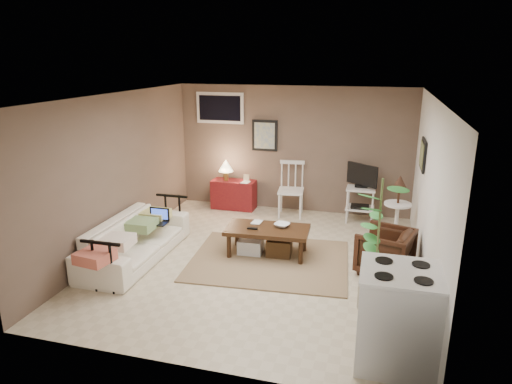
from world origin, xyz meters
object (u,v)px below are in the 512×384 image
(armchair, at_px, (385,249))
(stove, at_px, (398,317))
(tv_stand, at_px, (361,192))
(coffee_table, at_px, (267,239))
(red_console, at_px, (233,192))
(potted_plant, at_px, (378,241))
(spindle_chair, at_px, (291,191))
(sofa, at_px, (135,233))
(side_table, at_px, (398,202))

(armchair, relative_size, stove, 0.70)
(tv_stand, xyz_separation_m, armchair, (0.44, -2.02, -0.22))
(coffee_table, distance_m, red_console, 2.33)
(tv_stand, bearing_deg, armchair, -77.66)
(potted_plant, bearing_deg, coffee_table, 144.18)
(spindle_chair, distance_m, armchair, 2.66)
(sofa, bearing_deg, coffee_table, -71.25)
(red_console, xyz_separation_m, tv_stand, (2.47, -0.12, 0.23))
(armchair, xyz_separation_m, potted_plant, (-0.12, -1.03, 0.53))
(tv_stand, bearing_deg, coffee_table, -124.12)
(red_console, xyz_separation_m, spindle_chair, (1.18, -0.11, 0.14))
(spindle_chair, relative_size, side_table, 0.90)
(red_console, relative_size, potted_plant, 0.60)
(red_console, bearing_deg, coffee_table, -59.42)
(red_console, distance_m, potted_plant, 4.25)
(sofa, distance_m, spindle_chair, 3.13)
(coffee_table, distance_m, stove, 2.82)
(red_console, bearing_deg, stove, -53.87)
(red_console, distance_m, stove, 5.13)
(side_table, height_order, stove, side_table)
(coffee_table, relative_size, red_console, 1.29)
(spindle_chair, bearing_deg, sofa, -126.19)
(coffee_table, distance_m, side_table, 2.18)
(side_table, xyz_separation_m, armchair, (-0.17, -1.11, -0.35))
(potted_plant, xyz_separation_m, stove, (0.23, -0.97, -0.38))
(spindle_chair, relative_size, tv_stand, 0.95)
(armchair, height_order, stove, stove)
(side_table, relative_size, armchair, 1.62)
(sofa, relative_size, spindle_chair, 2.05)
(spindle_chair, xyz_separation_m, armchair, (1.73, -2.03, -0.13))
(armchair, bearing_deg, spindle_chair, -122.62)
(coffee_table, distance_m, armchair, 1.73)
(armchair, bearing_deg, side_table, -171.70)
(coffee_table, height_order, tv_stand, tv_stand)
(spindle_chair, height_order, stove, spindle_chair)
(red_console, height_order, armchair, red_console)
(coffee_table, relative_size, side_table, 1.12)
(sofa, height_order, armchair, sofa)
(sofa, distance_m, armchair, 3.61)
(tv_stand, relative_size, armchair, 1.53)
(coffee_table, height_order, potted_plant, potted_plant)
(coffee_table, bearing_deg, side_table, 27.50)
(armchair, bearing_deg, red_console, -109.31)
(spindle_chair, height_order, tv_stand, tv_stand)
(side_table, distance_m, potted_plant, 2.17)
(tv_stand, height_order, armchair, tv_stand)
(armchair, bearing_deg, sofa, -65.05)
(red_console, height_order, stove, stove)
(potted_plant, bearing_deg, sofa, 171.33)
(red_console, distance_m, spindle_chair, 1.20)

